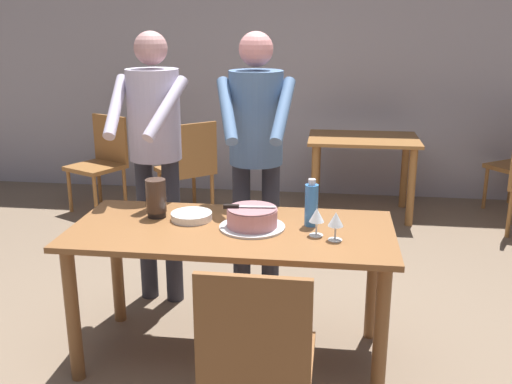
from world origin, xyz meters
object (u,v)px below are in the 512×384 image
(water_bottle, at_px, (311,204))
(chair_near_side, at_px, (257,356))
(person_cutting_cake, at_px, (256,143))
(wine_glass_far, at_px, (336,220))
(cake_knife, at_px, (238,206))
(hurricane_lamp, at_px, (156,198))
(main_dining_table, at_px, (232,249))
(background_chair_2, at_px, (189,165))
(plate_stack, at_px, (192,216))
(cake_on_platter, at_px, (252,219))
(background_chair_0, at_px, (101,159))
(background_table, at_px, (363,155))
(wine_glass_near, at_px, (317,216))
(person_standing_beside, at_px, (155,139))

(water_bottle, distance_m, chair_near_side, 0.95)
(person_cutting_cake, bearing_deg, wine_glass_far, -55.52)
(cake_knife, height_order, hurricane_lamp, hurricane_lamp)
(main_dining_table, bearing_deg, background_chair_2, 109.20)
(cake_knife, relative_size, background_chair_2, 0.30)
(main_dining_table, height_order, water_bottle, water_bottle)
(cake_knife, xyz_separation_m, plate_stack, (-0.27, 0.09, -0.10))
(cake_on_platter, distance_m, water_bottle, 0.32)
(hurricane_lamp, bearing_deg, background_chair_0, 118.64)
(cake_on_platter, xyz_separation_m, chair_near_side, (0.13, -0.77, -0.31))
(background_table, height_order, background_chair_0, background_chair_0)
(wine_glass_far, relative_size, water_bottle, 0.58)
(wine_glass_far, relative_size, background_table, 0.14)
(wine_glass_near, height_order, water_bottle, water_bottle)
(main_dining_table, relative_size, cake_knife, 6.15)
(plate_stack, distance_m, person_standing_beside, 0.70)
(water_bottle, xyz_separation_m, background_table, (0.38, 2.49, -0.29))
(wine_glass_near, bearing_deg, background_table, 82.48)
(cake_knife, relative_size, person_cutting_cake, 0.16)
(hurricane_lamp, bearing_deg, plate_stack, -7.07)
(wine_glass_near, relative_size, person_standing_beside, 0.08)
(cake_knife, height_order, background_chair_2, background_chair_2)
(cake_knife, bearing_deg, background_table, 73.76)
(main_dining_table, bearing_deg, background_chair_0, 124.88)
(main_dining_table, xyz_separation_m, cake_knife, (0.03, 0.01, 0.23))
(chair_near_side, bearing_deg, cake_on_platter, 99.38)
(person_standing_beside, xyz_separation_m, background_chair_0, (-1.11, 1.80, -0.58))
(water_bottle, distance_m, background_chair_0, 3.15)
(cake_knife, bearing_deg, wine_glass_far, -12.67)
(wine_glass_far, bearing_deg, hurricane_lamp, 166.64)
(person_standing_beside, bearing_deg, cake_knife, -45.02)
(cake_on_platter, height_order, hurricane_lamp, hurricane_lamp)
(person_cutting_cake, bearing_deg, cake_on_platter, -84.38)
(hurricane_lamp, height_order, chair_near_side, hurricane_lamp)
(cake_knife, xyz_separation_m, person_cutting_cake, (0.01, 0.59, 0.21))
(person_cutting_cake, xyz_separation_m, chair_near_side, (0.19, -1.36, -0.58))
(cake_on_platter, distance_m, background_chair_2, 2.48)
(wine_glass_far, distance_m, chair_near_side, 0.81)
(chair_near_side, distance_m, background_chair_0, 3.72)
(water_bottle, height_order, person_standing_beside, person_standing_beside)
(person_cutting_cake, bearing_deg, main_dining_table, -94.70)
(cake_on_platter, relative_size, wine_glass_near, 2.36)
(background_chair_0, xyz_separation_m, background_chair_2, (0.89, -0.13, 0.00))
(plate_stack, xyz_separation_m, hurricane_lamp, (-0.20, 0.02, 0.09))
(wine_glass_far, height_order, background_chair_0, background_chair_0)
(water_bottle, bearing_deg, plate_stack, 179.67)
(hurricane_lamp, height_order, background_chair_2, hurricane_lamp)
(cake_on_platter, xyz_separation_m, background_table, (0.68, 2.57, -0.22))
(plate_stack, xyz_separation_m, wine_glass_near, (0.67, -0.15, 0.08))
(wine_glass_near, bearing_deg, person_cutting_cake, 120.85)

